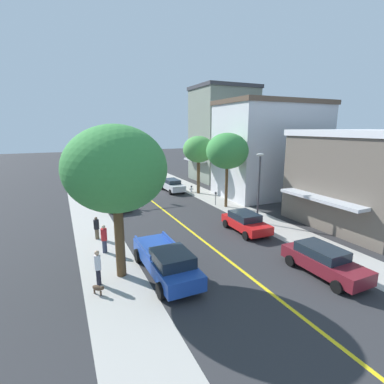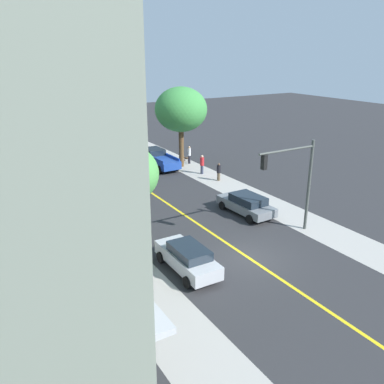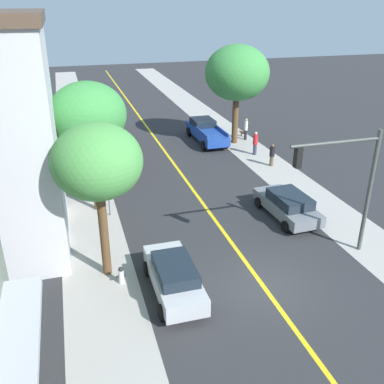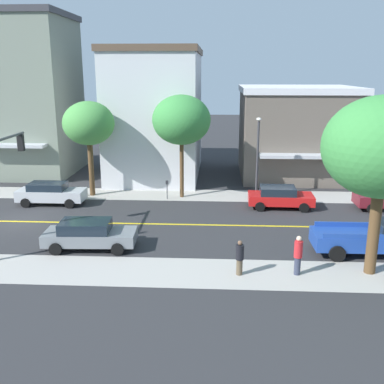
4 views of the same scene
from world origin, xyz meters
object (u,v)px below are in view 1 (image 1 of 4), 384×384
object	(u,v)px
traffic_light_mast	(104,163)
maroon_sedan_left_curb	(324,260)
pedestrian_red_shirt	(104,238)
street_tree_left_far	(116,169)
street_tree_right_corner	(199,150)
pedestrian_white_shirt	(98,266)
parking_meter	(216,196)
grey_sedan_right_curb	(116,200)
silver_sedan_left_curb	(172,185)
street_tree_left_near	(227,151)
blue_pickup_truck	(166,260)
fire_hydrant	(191,189)
street_lamp	(259,180)
red_sedan_left_curb	(246,222)
pedestrian_black_shirt	(97,227)
small_dog	(98,288)

from	to	relation	value
traffic_light_mast	maroon_sedan_left_curb	xyz separation A→B (m)	(-8.23, 22.25, -3.25)
pedestrian_red_shirt	street_tree_left_far	bearing A→B (deg)	71.15
street_tree_right_corner	pedestrian_white_shirt	xyz separation A→B (m)	(13.78, 16.80, -4.28)
parking_meter	maroon_sedan_left_curb	xyz separation A→B (m)	(1.76, 15.11, -0.09)
street_tree_right_corner	grey_sedan_right_curb	size ratio (longest dim) A/B	1.44
pedestrian_white_shirt	grey_sedan_right_curb	bearing A→B (deg)	24.72
parking_meter	silver_sedan_left_curb	world-z (taller)	silver_sedan_left_curb
street_tree_left_near	blue_pickup_truck	distance (m)	15.51
street_tree_right_corner	maroon_sedan_left_curb	world-z (taller)	street_tree_right_corner
fire_hydrant	street_lamp	world-z (taller)	street_lamp
red_sedan_left_curb	maroon_sedan_left_curb	xyz separation A→B (m)	(0.02, 7.30, 0.04)
pedestrian_black_shirt	parking_meter	bearing A→B (deg)	85.69
street_tree_left_far	blue_pickup_truck	world-z (taller)	street_tree_left_far
parking_meter	small_dog	world-z (taller)	parking_meter
parking_meter	street_lamp	distance (m)	7.00
street_tree_right_corner	small_dog	xyz separation A→B (m)	(13.93, 17.75, -4.94)
street_lamp	small_dog	bearing A→B (deg)	22.63
traffic_light_mast	pedestrian_black_shirt	size ratio (longest dim) A/B	3.69
parking_meter	red_sedan_left_curb	bearing A→B (deg)	77.45
street_tree_left_far	grey_sedan_right_curb	distance (m)	14.73
street_tree_left_far	parking_meter	distance (m)	16.60
street_tree_left_near	grey_sedan_right_curb	distance (m)	11.97
red_sedan_left_curb	pedestrian_white_shirt	bearing A→B (deg)	-72.13
red_sedan_left_curb	traffic_light_mast	bearing A→B (deg)	-149.68
small_dog	pedestrian_red_shirt	bearing A→B (deg)	128.99
pedestrian_white_shirt	fire_hydrant	bearing A→B (deg)	1.66
maroon_sedan_left_curb	street_tree_right_corner	bearing A→B (deg)	172.49
red_sedan_left_curb	maroon_sedan_left_curb	size ratio (longest dim) A/B	0.93
street_tree_right_corner	pedestrian_white_shirt	world-z (taller)	street_tree_right_corner
parking_meter	pedestrian_red_shirt	world-z (taller)	pedestrian_red_shirt
street_tree_right_corner	red_sedan_left_curb	xyz separation A→B (m)	(2.50, 13.47, -4.52)
red_sedan_left_curb	street_tree_right_corner	bearing A→B (deg)	170.90
street_tree_left_near	silver_sedan_left_curb	world-z (taller)	street_tree_left_near
street_tree_left_near	street_tree_left_far	bearing A→B (deg)	37.76
grey_sedan_right_curb	blue_pickup_truck	size ratio (longest dim) A/B	0.78
street_tree_left_far	fire_hydrant	size ratio (longest dim) A/B	9.90
traffic_light_mast	pedestrian_black_shirt	xyz separation A→B (m)	(2.34, 11.77, -3.20)
red_sedan_left_curb	silver_sedan_left_curb	world-z (taller)	silver_sedan_left_curb
street_tree_right_corner	maroon_sedan_left_curb	size ratio (longest dim) A/B	1.46
silver_sedan_left_curb	blue_pickup_truck	distance (m)	21.09
street_tree_right_corner	pedestrian_red_shirt	size ratio (longest dim) A/B	3.72
street_lamp	street_tree_left_near	bearing A→B (deg)	-92.08
parking_meter	blue_pickup_truck	distance (m)	15.12
street_tree_right_corner	fire_hydrant	xyz separation A→B (m)	(0.50, -0.94, -4.89)
traffic_light_mast	red_sedan_left_curb	world-z (taller)	traffic_light_mast
maroon_sedan_left_curb	blue_pickup_truck	distance (m)	8.53
fire_hydrant	grey_sedan_right_curb	bearing A→B (deg)	19.89
maroon_sedan_left_curb	silver_sedan_left_curb	bearing A→B (deg)	179.43
street_tree_left_near	traffic_light_mast	distance (m)	13.48
street_tree_right_corner	parking_meter	distance (m)	7.20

